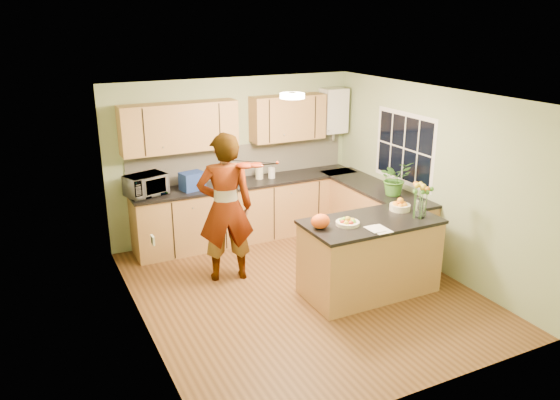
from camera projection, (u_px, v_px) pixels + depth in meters
name	position (u px, v px, depth m)	size (l,w,h in m)	color
floor	(302.00, 290.00, 7.04)	(4.50, 4.50, 0.00)	#533317
ceiling	(304.00, 96.00, 6.25)	(4.00, 4.50, 0.02)	silver
wall_back	(234.00, 158.00, 8.56)	(4.00, 0.02, 2.50)	#97AB7A
wall_front	(427.00, 272.00, 4.73)	(4.00, 0.02, 2.50)	#97AB7A
wall_left	(138.00, 225.00, 5.81)	(0.02, 4.50, 2.50)	#97AB7A
wall_right	(431.00, 178.00, 7.48)	(0.02, 4.50, 2.50)	#97AB7A
back_counter	(249.00, 210.00, 8.59)	(3.64, 0.62, 0.94)	#A77343
right_counter	(373.00, 216.00, 8.33)	(0.62, 2.24, 0.94)	#A77343
splashback	(241.00, 161.00, 8.60)	(3.60, 0.02, 0.52)	beige
upper_cabinets	(227.00, 123.00, 8.15)	(3.20, 0.34, 0.70)	#A77343
boiler	(334.00, 111.00, 8.93)	(0.40, 0.30, 0.86)	white
window_right	(404.00, 148.00, 7.90)	(0.01, 1.30, 1.05)	white
light_switch	(153.00, 240.00, 5.29)	(0.02, 0.09, 0.09)	white
ceiling_lamp	(292.00, 96.00, 6.51)	(0.30, 0.30, 0.07)	#FFEABF
peninsula_island	(369.00, 256.00, 6.88)	(1.70, 0.87, 0.97)	#A77343
fruit_dish	(348.00, 222.00, 6.56)	(0.29, 0.29, 0.10)	beige
orange_bowl	(400.00, 205.00, 7.06)	(0.27, 0.27, 0.16)	beige
flower_vase	(422.00, 191.00, 6.71)	(0.28, 0.28, 0.52)	silver
orange_bag	(320.00, 221.00, 6.44)	(0.23, 0.20, 0.18)	#E24F12
papers	(379.00, 229.00, 6.42)	(0.21, 0.29, 0.01)	white
violinist	(226.00, 208.00, 7.09)	(0.73, 0.48, 2.00)	#D8A284
violin	(245.00, 165.00, 6.79)	(0.55, 0.22, 0.11)	#540E05
microwave	(146.00, 185.00, 7.73)	(0.55, 0.37, 0.30)	white
blue_box	(192.00, 181.00, 7.99)	(0.33, 0.24, 0.26)	navy
kettle	(239.00, 175.00, 8.35)	(0.16, 0.16, 0.30)	#B8B8BD
jar_cream	(259.00, 173.00, 8.55)	(0.12, 0.12, 0.19)	beige
jar_white	(272.00, 173.00, 8.59)	(0.11, 0.11, 0.17)	white
potted_plant	(395.00, 178.00, 7.72)	(0.45, 0.39, 0.50)	#3D7A28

